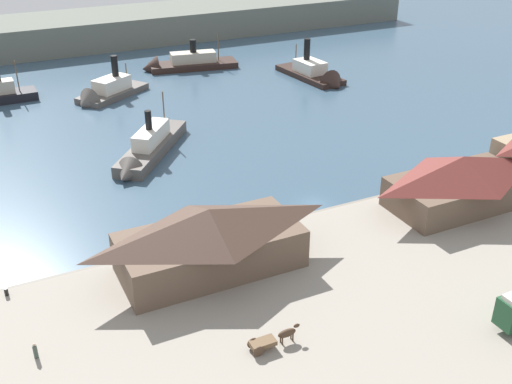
{
  "coord_description": "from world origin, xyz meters",
  "views": [
    {
      "loc": [
        -42.51,
        -67.76,
        43.38
      ],
      "look_at": [
        -7.69,
        3.87,
        2.0
      ],
      "focal_mm": 43.23,
      "sensor_mm": 36.0,
      "label": 1
    }
  ],
  "objects_px": {
    "ferry_moored_east": "(105,93)",
    "ferry_outer_harbor": "(180,64)",
    "ferry_shed_customs_shed": "(210,239)",
    "ferry_shed_east_terminal": "(460,181)",
    "mooring_post_west": "(6,292)",
    "ferry_approaching_west": "(317,75)",
    "ferry_mid_harbor": "(147,150)",
    "pedestrian_at_waters_edge": "(35,351)",
    "horse_cart": "(273,339)"
  },
  "relations": [
    {
      "from": "ferry_moored_east",
      "to": "ferry_outer_harbor",
      "type": "bearing_deg",
      "value": 32.93
    },
    {
      "from": "ferry_shed_customs_shed",
      "to": "ferry_shed_east_terminal",
      "type": "height_order",
      "value": "ferry_shed_customs_shed"
    },
    {
      "from": "mooring_post_west",
      "to": "ferry_moored_east",
      "type": "height_order",
      "value": "ferry_moored_east"
    },
    {
      "from": "ferry_approaching_west",
      "to": "ferry_moored_east",
      "type": "distance_m",
      "value": 48.73
    },
    {
      "from": "ferry_mid_harbor",
      "to": "ferry_moored_east",
      "type": "relative_size",
      "value": 1.2
    },
    {
      "from": "pedestrian_at_waters_edge",
      "to": "ferry_approaching_west",
      "type": "bearing_deg",
      "value": 43.23
    },
    {
      "from": "pedestrian_at_waters_edge",
      "to": "ferry_outer_harbor",
      "type": "height_order",
      "value": "ferry_outer_harbor"
    },
    {
      "from": "horse_cart",
      "to": "mooring_post_west",
      "type": "distance_m",
      "value": 30.82
    },
    {
      "from": "ferry_approaching_west",
      "to": "ferry_shed_customs_shed",
      "type": "bearing_deg",
      "value": -130.04
    },
    {
      "from": "ferry_shed_customs_shed",
      "to": "ferry_approaching_west",
      "type": "distance_m",
      "value": 81.27
    },
    {
      "from": "pedestrian_at_waters_edge",
      "to": "ferry_approaching_west",
      "type": "xyz_separation_m",
      "value": [
        73.47,
        69.07,
        -0.71
      ]
    },
    {
      "from": "pedestrian_at_waters_edge",
      "to": "ferry_approaching_west",
      "type": "distance_m",
      "value": 100.84
    },
    {
      "from": "ferry_approaching_west",
      "to": "mooring_post_west",
      "type": "bearing_deg",
      "value": -142.63
    },
    {
      "from": "ferry_shed_east_terminal",
      "to": "pedestrian_at_waters_edge",
      "type": "distance_m",
      "value": 59.2
    },
    {
      "from": "mooring_post_west",
      "to": "ferry_mid_harbor",
      "type": "relative_size",
      "value": 0.04
    },
    {
      "from": "mooring_post_west",
      "to": "ferry_mid_harbor",
      "type": "bearing_deg",
      "value": 50.82
    },
    {
      "from": "mooring_post_west",
      "to": "pedestrian_at_waters_edge",
      "type": "bearing_deg",
      "value": -82.91
    },
    {
      "from": "ferry_shed_east_terminal",
      "to": "ferry_outer_harbor",
      "type": "bearing_deg",
      "value": 97.23
    },
    {
      "from": "mooring_post_west",
      "to": "ferry_approaching_west",
      "type": "xyz_separation_m",
      "value": [
        74.94,
        57.24,
        -0.37
      ]
    },
    {
      "from": "ferry_outer_harbor",
      "to": "ferry_mid_harbor",
      "type": "bearing_deg",
      "value": -115.76
    },
    {
      "from": "ferry_moored_east",
      "to": "ferry_shed_customs_shed",
      "type": "bearing_deg",
      "value": -93.44
    },
    {
      "from": "mooring_post_west",
      "to": "ferry_moored_east",
      "type": "bearing_deg",
      "value": 67.72
    },
    {
      "from": "ferry_shed_customs_shed",
      "to": "ferry_outer_harbor",
      "type": "height_order",
      "value": "ferry_shed_customs_shed"
    },
    {
      "from": "pedestrian_at_waters_edge",
      "to": "ferry_mid_harbor",
      "type": "bearing_deg",
      "value": 60.71
    },
    {
      "from": "ferry_shed_east_terminal",
      "to": "ferry_approaching_west",
      "type": "relative_size",
      "value": 0.94
    },
    {
      "from": "ferry_shed_customs_shed",
      "to": "ferry_shed_east_terminal",
      "type": "relative_size",
      "value": 1.08
    },
    {
      "from": "pedestrian_at_waters_edge",
      "to": "ferry_mid_harbor",
      "type": "distance_m",
      "value": 50.16
    },
    {
      "from": "ferry_shed_east_terminal",
      "to": "horse_cart",
      "type": "relative_size",
      "value": 3.64
    },
    {
      "from": "mooring_post_west",
      "to": "ferry_outer_harbor",
      "type": "bearing_deg",
      "value": 58.43
    },
    {
      "from": "ferry_shed_east_terminal",
      "to": "horse_cart",
      "type": "distance_m",
      "value": 40.25
    },
    {
      "from": "horse_cart",
      "to": "mooring_post_west",
      "type": "relative_size",
      "value": 6.15
    },
    {
      "from": "ferry_shed_east_terminal",
      "to": "ferry_approaching_west",
      "type": "distance_m",
      "value": 64.64
    },
    {
      "from": "ferry_approaching_west",
      "to": "ferry_outer_harbor",
      "type": "bearing_deg",
      "value": 137.92
    },
    {
      "from": "mooring_post_west",
      "to": "ferry_moored_east",
      "type": "xyz_separation_m",
      "value": [
        26.97,
        65.82,
        -0.29
      ]
    },
    {
      "from": "mooring_post_west",
      "to": "ferry_mid_harbor",
      "type": "distance_m",
      "value": 41.17
    },
    {
      "from": "ferry_approaching_west",
      "to": "ferry_shed_east_terminal",
      "type": "bearing_deg",
      "value": -103.14
    },
    {
      "from": "horse_cart",
      "to": "ferry_mid_harbor",
      "type": "distance_m",
      "value": 52.53
    },
    {
      "from": "ferry_shed_east_terminal",
      "to": "ferry_mid_harbor",
      "type": "bearing_deg",
      "value": 132.39
    },
    {
      "from": "ferry_shed_customs_shed",
      "to": "ferry_mid_harbor",
      "type": "bearing_deg",
      "value": 84.89
    },
    {
      "from": "ferry_mid_harbor",
      "to": "ferry_shed_east_terminal",
      "type": "bearing_deg",
      "value": -47.61
    },
    {
      "from": "ferry_shed_east_terminal",
      "to": "ferry_moored_east",
      "type": "distance_m",
      "value": 78.89
    },
    {
      "from": "ferry_shed_customs_shed",
      "to": "mooring_post_west",
      "type": "relative_size",
      "value": 24.25
    },
    {
      "from": "pedestrian_at_waters_edge",
      "to": "ferry_approaching_west",
      "type": "relative_size",
      "value": 0.08
    },
    {
      "from": "pedestrian_at_waters_edge",
      "to": "mooring_post_west",
      "type": "relative_size",
      "value": 1.93
    },
    {
      "from": "ferry_shed_customs_shed",
      "to": "ferry_shed_east_terminal",
      "type": "bearing_deg",
      "value": -1.07
    },
    {
      "from": "horse_cart",
      "to": "mooring_post_west",
      "type": "bearing_deg",
      "value": 138.25
    },
    {
      "from": "ferry_mid_harbor",
      "to": "pedestrian_at_waters_edge",
      "type": "bearing_deg",
      "value": -119.29
    },
    {
      "from": "mooring_post_west",
      "to": "ferry_approaching_west",
      "type": "height_order",
      "value": "ferry_approaching_west"
    },
    {
      "from": "pedestrian_at_waters_edge",
      "to": "mooring_post_west",
      "type": "height_order",
      "value": "pedestrian_at_waters_edge"
    },
    {
      "from": "ferry_outer_harbor",
      "to": "ferry_moored_east",
      "type": "relative_size",
      "value": 1.32
    }
  ]
}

